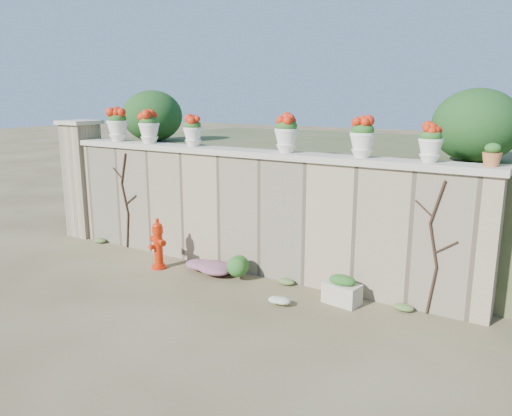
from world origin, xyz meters
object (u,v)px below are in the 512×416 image
Objects in this scene: planter_box at (342,290)px; terracotta_pot at (492,156)px; urn_pot_0 at (117,125)px; fire_hydrant at (158,243)px.

terracotta_pot reaches higher than planter_box.
terracotta_pot is (6.80, 0.00, -0.19)m from urn_pot_0.
terracotta_pot is at bearing 28.41° from fire_hydrant.
urn_pot_0 reaches higher than fire_hydrant.
urn_pot_0 is at bearing -180.00° from terracotta_pot.
fire_hydrant is 5.45m from terracotta_pot.
urn_pot_0 is at bearing 174.10° from fire_hydrant.
urn_pot_0 reaches higher than terracotta_pot.
planter_box is at bearing -5.91° from urn_pot_0.
urn_pot_0 is (-5.05, 0.52, 2.22)m from planter_box.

